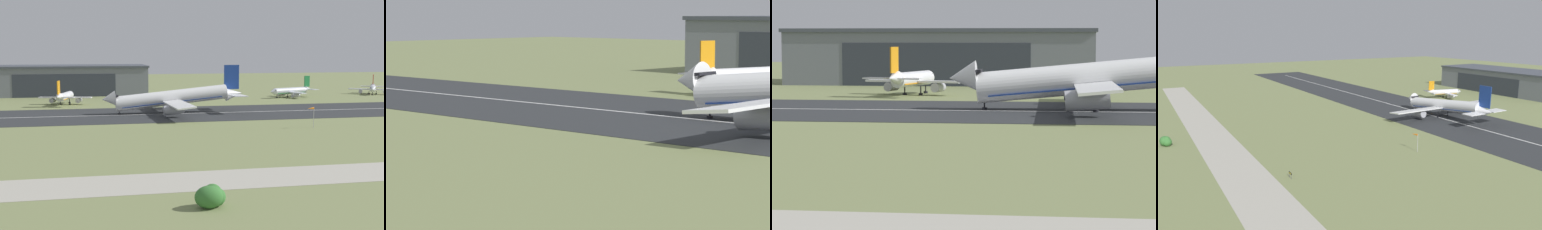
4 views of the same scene
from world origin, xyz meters
The scene contains 1 object.
airplane_parked_centre centered at (-46.34, 155.88, 3.13)m, with size 20.24×21.54×9.63m.
Camera 2 is at (43.54, 18.79, 14.56)m, focal length 85.00 mm.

